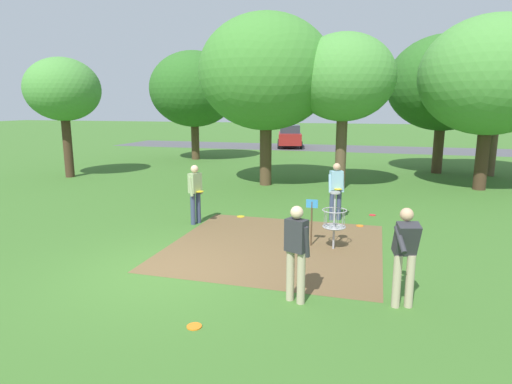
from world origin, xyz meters
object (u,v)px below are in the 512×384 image
(tree_near_left, at_px, (500,67))
(tree_mid_left, at_px, (63,90))
(tree_mid_right, at_px, (344,78))
(tree_mid_center, at_px, (491,76))
(disc_golf_basket, at_px, (332,218))
(player_foreground_watching, at_px, (405,251))
(frisbee_by_tee, at_px, (194,326))
(player_throwing, at_px, (336,188))
(player_waiting_right, at_px, (195,191))
(player_waiting_left, at_px, (296,248))
(frisbee_mid_grass, at_px, (372,215))
(tree_near_right, at_px, (444,83))
(tree_far_left, at_px, (194,89))
(frisbee_near_basket, at_px, (241,217))
(tree_far_center, at_px, (266,73))
(frisbee_far_left, at_px, (360,226))
(parked_car_leftmost, at_px, (290,136))

(tree_near_left, distance_m, tree_mid_left, 20.39)
(tree_mid_right, bearing_deg, tree_mid_center, 12.90)
(disc_golf_basket, xyz_separation_m, player_foreground_watching, (1.48, -2.71, 0.23))
(frisbee_by_tee, relative_size, tree_near_left, 0.03)
(player_throwing, relative_size, tree_mid_left, 0.31)
(player_waiting_right, bearing_deg, player_waiting_left, -48.45)
(frisbee_by_tee, distance_m, tree_mid_center, 15.65)
(frisbee_mid_grass, height_order, tree_mid_left, tree_mid_left)
(tree_mid_center, bearing_deg, tree_near_right, 104.79)
(player_waiting_right, bearing_deg, player_throwing, 21.80)
(tree_near_right, xyz_separation_m, tree_far_left, (-14.15, 1.95, -0.07))
(player_waiting_left, xyz_separation_m, frisbee_near_basket, (-2.70, 5.27, -0.96))
(frisbee_near_basket, relative_size, tree_mid_left, 0.04)
(frisbee_near_basket, xyz_separation_m, tree_near_left, (9.24, 10.91, 5.14))
(player_throwing, relative_size, tree_far_center, 0.24)
(frisbee_far_left, bearing_deg, frisbee_near_basket, 178.95)
(frisbee_near_basket, xyz_separation_m, tree_far_left, (-7.27, 13.11, 4.36))
(frisbee_by_tee, xyz_separation_m, parked_car_leftmost, (-4.47, 29.33, 0.91))
(frisbee_far_left, bearing_deg, tree_near_right, 73.57)
(frisbee_far_left, relative_size, tree_near_left, 0.03)
(player_waiting_right, bearing_deg, tree_mid_right, 62.31)
(player_waiting_left, xyz_separation_m, frisbee_mid_grass, (1.20, 6.57, -0.96))
(tree_far_center, bearing_deg, player_waiting_left, -72.73)
(frisbee_near_basket, relative_size, tree_far_left, 0.03)
(player_foreground_watching, bearing_deg, frisbee_by_tee, -152.55)
(tree_mid_left, bearing_deg, player_waiting_left, -38.37)
(disc_golf_basket, height_order, frisbee_by_tee, disc_golf_basket)
(player_waiting_right, height_order, parked_car_leftmost, parked_car_leftmost)
(tree_mid_center, bearing_deg, frisbee_by_tee, -116.29)
(player_throwing, relative_size, tree_mid_center, 0.25)
(player_throwing, height_order, player_waiting_right, same)
(player_throwing, height_order, frisbee_mid_grass, player_throwing)
(player_waiting_right, height_order, tree_far_center, tree_far_center)
(tree_near_left, distance_m, tree_near_right, 2.48)
(player_foreground_watching, height_order, frisbee_by_tee, player_foreground_watching)
(player_throwing, bearing_deg, disc_golf_basket, -86.41)
(tree_near_right, bearing_deg, player_foreground_watching, -98.50)
(tree_far_center, bearing_deg, parked_car_leftmost, 98.07)
(tree_mid_left, bearing_deg, tree_far_center, 3.42)
(frisbee_near_basket, height_order, tree_mid_center, tree_mid_center)
(frisbee_mid_grass, bearing_deg, frisbee_far_left, -103.30)
(tree_near_left, xyz_separation_m, tree_far_left, (-16.51, 2.19, -0.78))
(player_throwing, distance_m, frisbee_by_tee, 7.24)
(player_waiting_left, relative_size, tree_mid_center, 0.25)
(tree_far_left, xyz_separation_m, parked_car_leftmost, (4.17, 9.65, -3.45))
(tree_near_left, relative_size, tree_mid_left, 1.34)
(disc_golf_basket, height_order, parked_car_leftmost, parked_car_leftmost)
(tree_mid_left, bearing_deg, frisbee_mid_grass, -14.56)
(tree_mid_left, distance_m, tree_far_center, 9.61)
(frisbee_mid_grass, relative_size, frisbee_far_left, 0.99)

